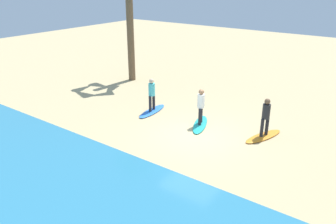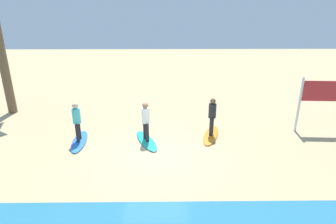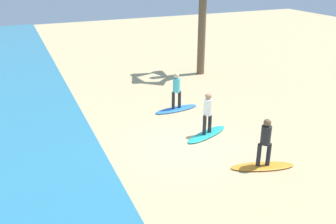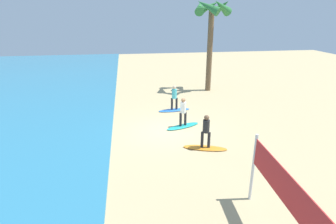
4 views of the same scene
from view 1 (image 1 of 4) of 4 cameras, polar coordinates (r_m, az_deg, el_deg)
ground_plane at (r=14.59m, az=4.81°, el=-3.91°), size 60.00×60.00×0.00m
surfboard_orange at (r=14.90m, az=15.74°, el=-3.95°), size 1.17×2.17×0.09m
surfer_orange at (r=14.50m, az=16.14°, el=-0.42°), size 0.32×0.45×1.64m
surfboard_teal at (r=15.53m, az=5.42°, el=-2.08°), size 1.30×2.16×0.09m
surfer_teal at (r=15.15m, az=5.55°, el=1.34°), size 0.32×0.44×1.64m
surfboard_blue at (r=16.99m, az=-2.69°, el=0.16°), size 0.77×2.15×0.09m
surfer_blue at (r=16.64m, az=-2.75°, el=3.34°), size 0.32×0.46×1.64m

